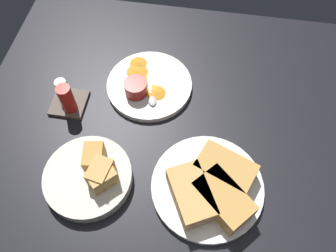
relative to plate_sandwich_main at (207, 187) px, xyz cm
name	(u,v)px	position (x,y,z in cm)	size (l,w,h in cm)	color
ground_plane	(178,165)	(5.33, 7.62, -2.30)	(110.00, 110.00, 3.00)	black
plate_sandwich_main	(207,187)	(0.00, 0.00, 0.00)	(25.88, 25.88, 1.60)	white
sandwich_half_near	(191,194)	(-3.51, 3.44, 3.20)	(15.04, 12.76, 4.80)	tan
sandwich_half_far	(223,199)	(-3.44, -3.51, 3.20)	(14.37, 14.73, 4.80)	tan
sandwich_half_extra	(225,170)	(3.51, -3.44, 3.20)	(11.96, 14.92, 4.80)	tan
ramekin_dark_sauce	(231,171)	(3.47, -4.67, 3.09)	(7.13, 7.13, 4.28)	#0C144C
spoon_by_dark_ramekin	(211,188)	(-0.59, -0.78, 1.16)	(8.15, 7.90, 0.80)	silver
plate_chips_companion	(150,85)	(26.75, 18.62, 0.00)	(23.25, 23.25, 1.60)	white
ramekin_light_gravy	(136,87)	(23.26, 21.52, 2.91)	(6.04, 6.04, 3.93)	maroon
spoon_by_gravy_ramekin	(152,97)	(22.07, 17.09, 1.16)	(9.83, 4.48, 0.80)	silver
plantain_chip_scatter	(144,79)	(27.64, 20.26, 1.10)	(16.02, 13.45, 0.60)	orange
bread_basket_rear	(91,176)	(-2.16, 26.85, 1.54)	(20.42, 20.42, 7.83)	silver
condiment_caddy	(67,98)	(17.32, 38.53, 2.61)	(9.00, 9.00, 9.50)	brown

